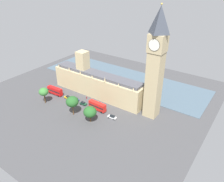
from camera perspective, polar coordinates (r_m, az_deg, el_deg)
name	(u,v)px	position (r m, az deg, el deg)	size (l,w,h in m)	color
ground_plane	(96,96)	(136.52, -4.12, -1.27)	(130.50, 130.50, 0.00)	#424244
river_thames	(122,79)	(157.78, 2.62, 3.15)	(35.48, 117.45, 0.25)	#475B6B
parliament_building	(96,83)	(134.82, -4.05, 2.04)	(10.52, 60.50, 25.56)	tan
clock_tower	(156,64)	(107.71, 11.08, 6.83)	(7.76, 7.76, 55.72)	tan
double_decker_bus_under_trees	(55,91)	(140.97, -14.35, 0.09)	(2.95, 10.58, 4.75)	red
car_yellow_cab_far_end	(68,97)	(135.52, -11.20, -1.60)	(1.99, 4.41, 1.74)	gold
car_blue_trailing	(76,99)	(132.61, -9.26, -2.13)	(2.03, 4.37, 1.74)	navy
car_dark_green_near_tower	(83,103)	(128.14, -7.35, -3.15)	(2.02, 4.23, 1.74)	#19472D
double_decker_bus_kerbside	(97,106)	(121.84, -3.76, -3.81)	(2.84, 10.55, 4.75)	red
car_white_opposite_hall	(112,117)	(116.01, 0.02, -6.63)	(2.15, 4.89, 1.74)	silver
pedestrian_leading	(86,98)	(133.82, -6.53, -1.68)	(0.70, 0.68, 1.68)	maroon
pedestrian_midblock	(101,103)	(127.43, -2.86, -3.19)	(0.63, 0.53, 1.69)	maroon
plane_tree_by_river_gate	(90,112)	(111.28, -5.65, -5.33)	(6.57, 6.57, 8.76)	brown
plane_tree_corner	(72,102)	(116.92, -10.11, -2.70)	(6.62, 6.62, 10.79)	brown
plane_tree_slot_10	(44,92)	(131.46, -17.05, -0.21)	(5.37, 5.37, 9.58)	brown
street_lamp_slot_11	(45,95)	(132.65, -16.73, -1.08)	(0.56, 0.56, 6.99)	black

